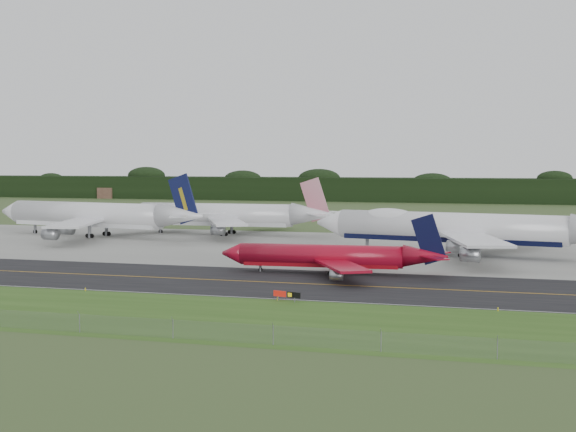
{
  "coord_description": "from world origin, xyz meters",
  "views": [
    {
      "loc": [
        31.28,
        -131.67,
        20.25
      ],
      "look_at": [
        -12.01,
        22.0,
        9.39
      ],
      "focal_mm": 50.0,
      "sensor_mm": 36.0,
      "label": 1
    }
  ],
  "objects_px": {
    "jet_ba_747": "(461,228)",
    "jet_red_737": "(333,257)",
    "taxiway_sign": "(287,294)",
    "jet_star_tail": "(227,216)",
    "jet_navy_gold": "(97,216)"
  },
  "relations": [
    {
      "from": "jet_red_737",
      "to": "jet_star_tail",
      "type": "height_order",
      "value": "jet_star_tail"
    },
    {
      "from": "jet_ba_747",
      "to": "jet_red_737",
      "type": "height_order",
      "value": "jet_ba_747"
    },
    {
      "from": "taxiway_sign",
      "to": "jet_red_737",
      "type": "bearing_deg",
      "value": 89.63
    },
    {
      "from": "jet_star_tail",
      "to": "jet_ba_747",
      "type": "bearing_deg",
      "value": -26.54
    },
    {
      "from": "jet_ba_747",
      "to": "jet_red_737",
      "type": "xyz_separation_m",
      "value": [
        -20.43,
        -34.6,
        -2.84
      ]
    },
    {
      "from": "jet_ba_747",
      "to": "jet_red_737",
      "type": "bearing_deg",
      "value": -120.56
    },
    {
      "from": "jet_ba_747",
      "to": "jet_star_tail",
      "type": "height_order",
      "value": "jet_ba_747"
    },
    {
      "from": "jet_navy_gold",
      "to": "jet_ba_747",
      "type": "bearing_deg",
      "value": -10.34
    },
    {
      "from": "jet_red_737",
      "to": "jet_navy_gold",
      "type": "bearing_deg",
      "value": 145.65
    },
    {
      "from": "taxiway_sign",
      "to": "jet_star_tail",
      "type": "bearing_deg",
      "value": 114.7
    },
    {
      "from": "jet_ba_747",
      "to": "jet_navy_gold",
      "type": "relative_size",
      "value": 1.03
    },
    {
      "from": "jet_ba_747",
      "to": "jet_red_737",
      "type": "relative_size",
      "value": 1.67
    },
    {
      "from": "jet_ba_747",
      "to": "taxiway_sign",
      "type": "distance_m",
      "value": 68.11
    },
    {
      "from": "jet_ba_747",
      "to": "jet_star_tail",
      "type": "xyz_separation_m",
      "value": [
        -65.43,
        32.68,
        -0.57
      ]
    },
    {
      "from": "jet_red_737",
      "to": "taxiway_sign",
      "type": "xyz_separation_m",
      "value": [
        -0.19,
        -30.12,
        -2.04
      ]
    }
  ]
}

